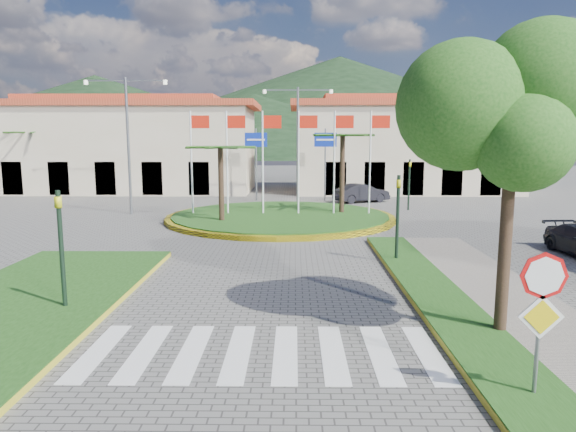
{
  "coord_description": "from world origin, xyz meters",
  "views": [
    {
      "loc": [
        0.78,
        -6.3,
        4.49
      ],
      "look_at": [
        0.6,
        8.0,
        2.32
      ],
      "focal_mm": 32.0,
      "sensor_mm": 36.0,
      "label": 1
    }
  ],
  "objects_px": {
    "stop_sign": "(542,302)",
    "car_dark_b": "(361,193)",
    "roundabout_island": "(281,217)",
    "white_van": "(206,186)",
    "deciduous_tree": "(514,106)",
    "car_dark_a": "(220,188)"
  },
  "relations": [
    {
      "from": "stop_sign",
      "to": "car_dark_b",
      "type": "relative_size",
      "value": 0.67
    },
    {
      "from": "roundabout_island",
      "to": "white_van",
      "type": "height_order",
      "value": "roundabout_island"
    },
    {
      "from": "deciduous_tree",
      "to": "roundabout_island",
      "type": "bearing_deg",
      "value": 107.91
    },
    {
      "from": "roundabout_island",
      "to": "stop_sign",
      "type": "relative_size",
      "value": 4.79
    },
    {
      "from": "white_van",
      "to": "deciduous_tree",
      "type": "bearing_deg",
      "value": -155.58
    },
    {
      "from": "deciduous_tree",
      "to": "white_van",
      "type": "bearing_deg",
      "value": 111.59
    },
    {
      "from": "roundabout_island",
      "to": "stop_sign",
      "type": "height_order",
      "value": "roundabout_island"
    },
    {
      "from": "deciduous_tree",
      "to": "car_dark_b",
      "type": "bearing_deg",
      "value": 89.89
    },
    {
      "from": "white_van",
      "to": "car_dark_b",
      "type": "bearing_deg",
      "value": -109.7
    },
    {
      "from": "car_dark_a",
      "to": "car_dark_b",
      "type": "xyz_separation_m",
      "value": [
        10.8,
        -4.74,
        0.13
      ]
    },
    {
      "from": "stop_sign",
      "to": "white_van",
      "type": "bearing_deg",
      "value": 108.84
    },
    {
      "from": "white_van",
      "to": "car_dark_a",
      "type": "relative_size",
      "value": 1.52
    },
    {
      "from": "roundabout_island",
      "to": "car_dark_a",
      "type": "distance_m",
      "value": 13.78
    },
    {
      "from": "white_van",
      "to": "car_dark_b",
      "type": "distance_m",
      "value": 12.88
    },
    {
      "from": "car_dark_a",
      "to": "car_dark_b",
      "type": "bearing_deg",
      "value": -111.57
    },
    {
      "from": "car_dark_a",
      "to": "roundabout_island",
      "type": "bearing_deg",
      "value": -155.46
    },
    {
      "from": "roundabout_island",
      "to": "car_dark_b",
      "type": "distance_m",
      "value": 9.74
    },
    {
      "from": "roundabout_island",
      "to": "white_van",
      "type": "relative_size",
      "value": 2.69
    },
    {
      "from": "roundabout_island",
      "to": "stop_sign",
      "type": "distance_m",
      "value": 20.69
    },
    {
      "from": "white_van",
      "to": "roundabout_island",
      "type": "bearing_deg",
      "value": -151.01
    },
    {
      "from": "deciduous_tree",
      "to": "white_van",
      "type": "height_order",
      "value": "deciduous_tree"
    },
    {
      "from": "deciduous_tree",
      "to": "car_dark_a",
      "type": "bearing_deg",
      "value": 109.88
    }
  ]
}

